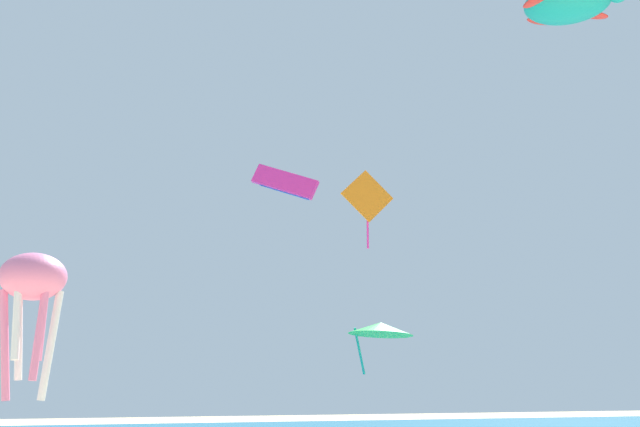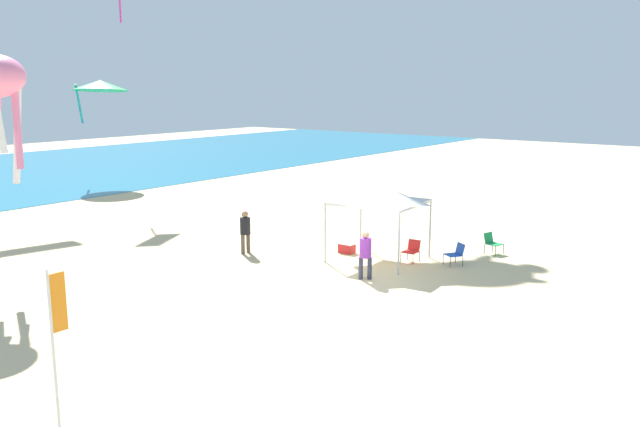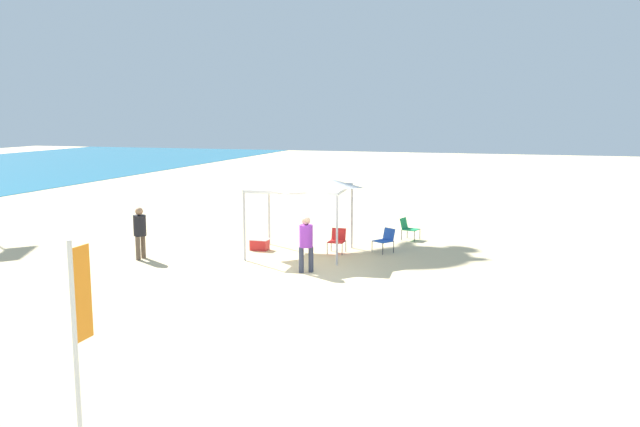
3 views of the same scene
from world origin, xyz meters
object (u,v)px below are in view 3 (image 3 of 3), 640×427
Objects in this scene: cooler_box at (260,244)px; banner_flag at (79,355)px; person_near_umbrella at (306,240)px; person_by_tent at (140,229)px; canopy_tent at (300,180)px; folding_chair_left_of_tent at (385,239)px; folding_chair_facing_ocean at (337,239)px; folding_chair_right_of_tent at (408,227)px.

cooler_box is 15.55m from banner_flag.
cooler_box is 0.37× the size of person_near_umbrella.
person_near_umbrella is at bearing -135.27° from cooler_box.
canopy_tent is at bearing 116.29° from person_by_tent.
cooler_box is 0.18× the size of banner_flag.
folding_chair_left_of_tent reaches higher than cooler_box.
person_near_umbrella reaches higher than folding_chair_left_of_tent.
folding_chair_left_of_tent is 0.48× the size of person_by_tent.
folding_chair_facing_ocean and folding_chair_right_of_tent have the same top height.
folding_chair_right_of_tent is 1.31× the size of cooler_box.
folding_chair_right_of_tent is at bearing 56.31° from folding_chair_facing_ocean.
person_near_umbrella is at bearing -157.56° from canopy_tent.
folding_chair_facing_ocean is at bearing 116.71° from person_by_tent.
banner_flag is 12.45m from person_near_umbrella.
canopy_tent reaches higher than person_by_tent.
canopy_tent is 1.95× the size of person_by_tent.
cooler_box is 4.11m from person_by_tent.
folding_chair_facing_ocean is at bearing -62.18° from canopy_tent.
folding_chair_facing_ocean is at bearing 53.29° from person_near_umbrella.
canopy_tent reaches higher than person_near_umbrella.
canopy_tent is 3.56m from folding_chair_left_of_tent.
canopy_tent reaches higher than folding_chair_right_of_tent.
banner_flag is (-18.35, 0.69, 1.57)m from folding_chair_right_of_tent.
person_near_umbrella reaches higher than folding_chair_facing_ocean.
person_by_tent is at bearing 141.36° from folding_chair_right_of_tent.
person_by_tent reaches higher than folding_chair_facing_ocean.
canopy_tent is 0.98× the size of banner_flag.
banner_flag is at bearing -117.82° from person_near_umbrella.
folding_chair_facing_ocean is 0.24× the size of banner_flag.
banner_flag is (-15.34, -1.23, 1.57)m from folding_chair_facing_ocean.
person_by_tent is at bearing -121.48° from folding_chair_left_of_tent.
folding_chair_left_of_tent is 1.65m from folding_chair_facing_ocean.
person_near_umbrella reaches higher than cooler_box.
canopy_tent is at bearing -123.26° from folding_chair_left_of_tent.
folding_chair_right_of_tent is at bearing -2.15° from banner_flag.
canopy_tent is 4.07× the size of folding_chair_facing_ocean.
folding_chair_facing_ocean is (0.60, -1.13, -2.04)m from canopy_tent.
banner_flag is at bearing -170.89° from canopy_tent.
folding_chair_facing_ocean is at bearing -81.33° from cooler_box.
person_near_umbrella is (-3.01, 0.14, 0.53)m from folding_chair_facing_ocean.
folding_chair_facing_ocean is 0.48× the size of person_by_tent.
banner_flag reaches higher than person_by_tent.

